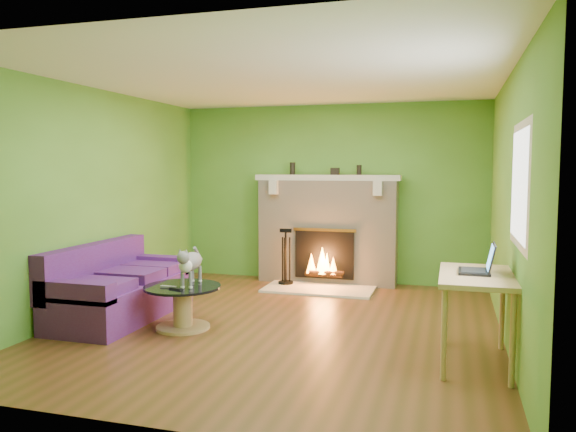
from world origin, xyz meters
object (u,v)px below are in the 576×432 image
(coffee_table, at_px, (183,304))
(desk, at_px, (476,285))
(sofa, at_px, (118,289))
(cat, at_px, (191,266))

(coffee_table, relative_size, desk, 0.76)
(coffee_table, height_order, desk, desk)
(coffee_table, bearing_deg, desk, -4.88)
(sofa, distance_m, cat, 1.06)
(sofa, distance_m, desk, 3.85)
(sofa, relative_size, coffee_table, 2.29)
(coffee_table, distance_m, cat, 0.41)
(sofa, height_order, cat, cat)
(sofa, relative_size, cat, 2.78)
(sofa, bearing_deg, cat, -8.97)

